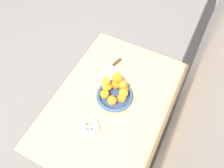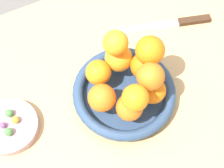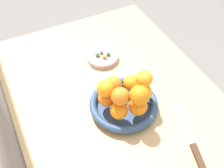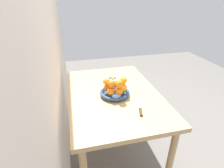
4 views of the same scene
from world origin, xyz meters
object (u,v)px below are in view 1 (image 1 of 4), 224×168
object	(u,v)px
orange_8	(106,82)
orange_9	(123,85)
candy_dish	(89,128)
orange_7	(124,93)
candy_ball_1	(86,124)
candy_ball_3	(87,129)
orange_6	(117,78)
knife	(111,67)
candy_ball_2	(91,129)
orange_1	(124,89)
orange_5	(112,100)
orange_4	(104,95)
orange_3	(107,86)
orange_0	(122,98)
dining_table	(112,108)
orange_2	(116,84)
candy_ball_0	(90,125)
fruit_bowl	(114,96)

from	to	relation	value
orange_8	orange_9	bearing A→B (deg)	105.64
candy_dish	orange_7	world-z (taller)	orange_7
candy_ball_1	candy_ball_3	distance (m)	0.03
orange_6	knife	bearing A→B (deg)	-141.80
candy_ball_1	knife	bearing A→B (deg)	-171.72
candy_ball_2	orange_1	bearing A→B (deg)	168.34
orange_5	knife	distance (m)	0.33
orange_4	orange_6	world-z (taller)	orange_6
candy_dish	candy_ball_2	distance (m)	0.03
orange_3	orange_8	size ratio (longest dim) A/B	1.14
orange_0	orange_9	xyz separation A→B (m)	(-0.06, -0.02, 0.06)
orange_0	orange_6	xyz separation A→B (m)	(-0.09, -0.08, 0.07)
dining_table	orange_8	bearing A→B (deg)	-127.15
orange_8	orange_2	bearing A→B (deg)	136.26
orange_4	orange_6	xyz separation A→B (m)	(-0.11, 0.04, 0.07)
orange_1	orange_6	world-z (taller)	orange_6
orange_7	candy_ball_3	xyz separation A→B (m)	(0.28, -0.11, -0.10)
orange_5	orange_6	xyz separation A→B (m)	(-0.13, -0.03, 0.07)
candy_ball_0	candy_ball_2	bearing A→B (deg)	42.22
orange_5	candy_ball_0	xyz separation A→B (m)	(0.20, -0.06, -0.04)
fruit_bowl	orange_4	xyz separation A→B (m)	(0.05, -0.05, 0.05)
orange_8	candy_ball_2	xyz separation A→B (m)	(0.29, 0.05, -0.10)
orange_2	candy_ball_1	world-z (taller)	orange_2
orange_9	orange_3	bearing A→B (deg)	-77.51
orange_0	orange_1	world-z (taller)	same
candy_dish	orange_8	distance (m)	0.32
orange_0	candy_ball_2	world-z (taller)	orange_0
orange_8	orange_3	bearing A→B (deg)	152.79
orange_5	candy_ball_2	world-z (taller)	orange_5
knife	orange_5	bearing A→B (deg)	27.55
fruit_bowl	orange_2	bearing A→B (deg)	-165.91
candy_ball_3	orange_0	bearing A→B (deg)	158.95
orange_6	orange_9	world-z (taller)	orange_6
orange_6	knife	xyz separation A→B (m)	(-0.15, -0.12, -0.13)
orange_1	candy_ball_1	xyz separation A→B (m)	(0.31, -0.11, -0.04)
orange_4	orange_7	distance (m)	0.14
candy_dish	orange_2	size ratio (longest dim) A/B	2.06
orange_1	knife	bearing A→B (deg)	-133.61
orange_5	candy_ball_3	xyz separation A→B (m)	(0.23, -0.06, -0.04)
fruit_bowl	orange_0	size ratio (longest dim) A/B	4.08
orange_5	orange_9	world-z (taller)	orange_9
knife	orange_8	bearing A→B (deg)	17.90
orange_3	candy_ball_0	bearing A→B (deg)	4.42
orange_0	orange_6	distance (m)	0.13
orange_5	orange_6	size ratio (longest dim) A/B	0.98
candy_dish	candy_ball_1	size ratio (longest dim) A/B	7.43
fruit_bowl	orange_8	bearing A→B (deg)	-99.09
candy_dish	candy_ball_0	xyz separation A→B (m)	(-0.02, -0.00, 0.02)
orange_6	candy_ball_0	world-z (taller)	orange_6
orange_5	orange_7	world-z (taller)	orange_7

